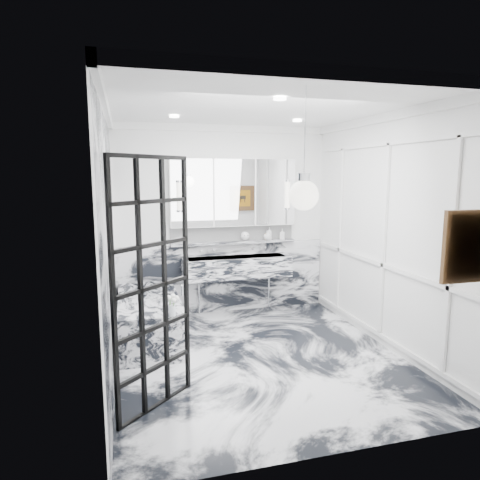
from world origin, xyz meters
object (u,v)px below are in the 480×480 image
object	(u,v)px
trough_sink	(237,267)
mirror_cabinet	(234,193)
crittall_door	(153,287)
bathtub	(149,318)

from	to	relation	value
trough_sink	mirror_cabinet	world-z (taller)	mirror_cabinet
crittall_door	mirror_cabinet	size ratio (longest dim) A/B	1.18
trough_sink	mirror_cabinet	distance (m)	1.10
trough_sink	mirror_cabinet	size ratio (longest dim) A/B	0.84
bathtub	crittall_door	bearing A→B (deg)	-91.24
mirror_cabinet	crittall_door	bearing A→B (deg)	-118.72
crittall_door	trough_sink	xyz separation A→B (m)	(1.36, 2.31, -0.39)
crittall_door	trough_sink	bearing A→B (deg)	17.98
crittall_door	bathtub	distance (m)	1.86
trough_sink	mirror_cabinet	xyz separation A→B (m)	(-0.00, 0.17, 1.09)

